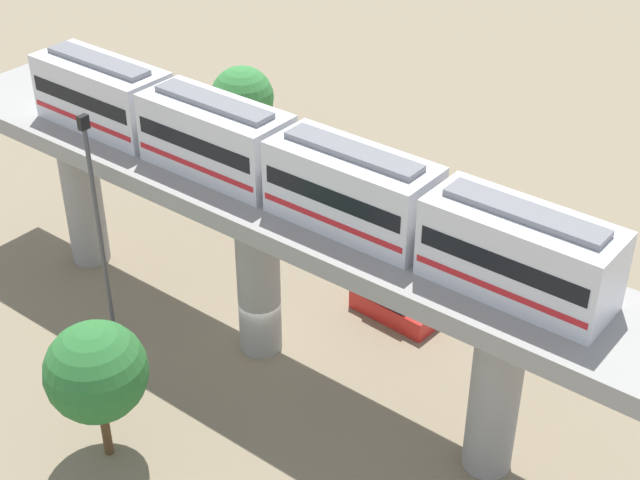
# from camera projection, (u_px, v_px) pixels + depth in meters

# --- Properties ---
(ground_plane) EXTENTS (120.00, 120.00, 0.00)m
(ground_plane) POSITION_uv_depth(u_px,v_px,m) (261.00, 346.00, 42.99)
(ground_plane) COLOR #84755B
(viaduct) EXTENTS (5.20, 35.80, 8.36)m
(viaduct) POSITION_uv_depth(u_px,v_px,m) (256.00, 225.00, 39.49)
(viaduct) COLOR #999691
(viaduct) RESTS_ON ground
(train) EXTENTS (2.64, 27.45, 3.24)m
(train) POSITION_uv_depth(u_px,v_px,m) (280.00, 162.00, 36.91)
(train) COLOR silver
(train) RESTS_ON viaduct
(parked_car_silver) EXTENTS (2.02, 4.29, 1.76)m
(parked_car_silver) POSITION_uv_depth(u_px,v_px,m) (249.00, 202.00, 52.41)
(parked_car_silver) COLOR #B2B5BA
(parked_car_silver) RESTS_ON ground
(parked_car_orange) EXTENTS (2.25, 4.37, 1.76)m
(parked_car_orange) POSITION_uv_depth(u_px,v_px,m) (381.00, 218.00, 50.95)
(parked_car_orange) COLOR orange
(parked_car_orange) RESTS_ON ground
(parked_car_red) EXTENTS (2.05, 4.30, 1.76)m
(parked_car_red) POSITION_uv_depth(u_px,v_px,m) (395.00, 303.00, 44.47)
(parked_car_red) COLOR red
(parked_car_red) RESTS_ON ground
(tree_mid_lot) EXTENTS (3.92, 3.92, 6.11)m
(tree_mid_lot) POSITION_uv_depth(u_px,v_px,m) (96.00, 372.00, 35.17)
(tree_mid_lot) COLOR brown
(tree_mid_lot) RESTS_ON ground
(tree_far_corner) EXTENTS (3.91, 3.91, 5.34)m
(tree_far_corner) POSITION_uv_depth(u_px,v_px,m) (242.00, 98.00, 57.78)
(tree_far_corner) COLOR brown
(tree_far_corner) RESTS_ON ground
(signal_post) EXTENTS (0.44, 0.28, 10.96)m
(signal_post) POSITION_uv_depth(u_px,v_px,m) (98.00, 220.00, 40.66)
(signal_post) COLOR #4C4C51
(signal_post) RESTS_ON ground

